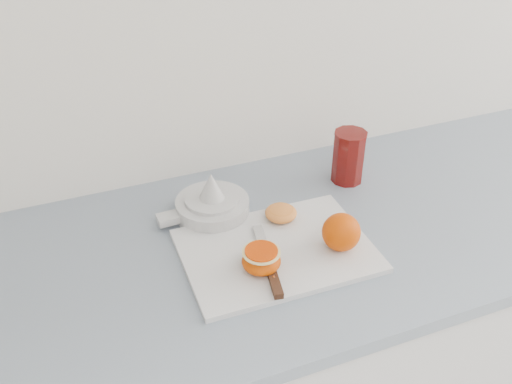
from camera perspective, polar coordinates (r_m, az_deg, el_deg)
counter at (r=1.55m, az=6.76°, el=-16.13°), size 2.33×0.64×0.89m
cutting_board at (r=1.14m, az=2.08°, el=-5.88°), size 0.38×0.27×0.01m
whole_orange at (r=1.13m, az=8.52°, el=-3.99°), size 0.08×0.08×0.08m
half_orange at (r=1.08m, az=0.53°, el=-6.80°), size 0.07×0.07×0.05m
squeezed_shell at (r=1.21m, az=2.51°, el=-2.09°), size 0.07×0.07×0.03m
paring_knife at (r=1.08m, az=1.58°, el=-8.07°), size 0.06×0.21×0.01m
citrus_juicer at (r=1.23m, az=-4.47°, el=-1.25°), size 0.20×0.16×0.11m
red_tumbler at (r=1.35m, az=9.23°, el=3.33°), size 0.08×0.08×0.13m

